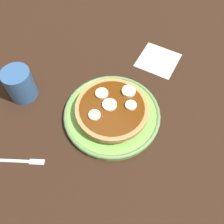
{
  "coord_description": "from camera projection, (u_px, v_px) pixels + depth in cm",
  "views": [
    {
      "loc": [
        -20.22,
        25.95,
        55.45
      ],
      "look_at": [
        0.0,
        0.0,
        2.17
      ],
      "focal_mm": 40.36,
      "sensor_mm": 36.0,
      "label": 1
    }
  ],
  "objects": [
    {
      "name": "napkin",
      "position": [
        158.0,
        60.0,
        0.74
      ],
      "size": [
        12.68,
        12.68,
        0.3
      ],
      "primitive_type": "cube",
      "rotation": [
        0.0,
        0.0,
        0.17
      ],
      "color": "beige",
      "rests_on": "ground_plane"
    },
    {
      "name": "banana_slice_1",
      "position": [
        102.0,
        94.0,
        0.62
      ],
      "size": [
        3.23,
        3.23,
        0.85
      ],
      "color": "#F5E3BD",
      "rests_on": "pancake_stack"
    },
    {
      "name": "banana_slice_0",
      "position": [
        109.0,
        105.0,
        0.61
      ],
      "size": [
        3.55,
        3.55,
        0.77
      ],
      "color": "beige",
      "rests_on": "pancake_stack"
    },
    {
      "name": "pancake_stack",
      "position": [
        111.0,
        110.0,
        0.62
      ],
      "size": [
        18.03,
        18.03,
        2.99
      ],
      "color": "tan",
      "rests_on": "plate"
    },
    {
      "name": "banana_slice_4",
      "position": [
        131.0,
        105.0,
        0.61
      ],
      "size": [
        2.77,
        2.77,
        0.84
      ],
      "color": "#FBEBBA",
      "rests_on": "pancake_stack"
    },
    {
      "name": "banana_slice_3",
      "position": [
        129.0,
        91.0,
        0.63
      ],
      "size": [
        3.46,
        3.46,
        1.01
      ],
      "color": "#FCF1C3",
      "rests_on": "pancake_stack"
    },
    {
      "name": "coffee_mug",
      "position": [
        19.0,
        83.0,
        0.64
      ],
      "size": [
        10.54,
        7.27,
        8.67
      ],
      "color": "#33598C",
      "rests_on": "ground_plane"
    },
    {
      "name": "ground_plane",
      "position": [
        112.0,
        119.0,
        0.66
      ],
      "size": [
        140.0,
        140.0,
        3.0
      ],
      "primitive_type": "cube",
      "color": "black"
    },
    {
      "name": "banana_slice_2",
      "position": [
        95.0,
        115.0,
        0.59
      ],
      "size": [
        2.84,
        2.84,
        0.85
      ],
      "color": "#F9F4BE",
      "rests_on": "pancake_stack"
    },
    {
      "name": "plate",
      "position": [
        112.0,
        114.0,
        0.64
      ],
      "size": [
        24.44,
        24.44,
        1.82
      ],
      "color": "#72B74C",
      "rests_on": "ground_plane"
    },
    {
      "name": "fork",
      "position": [
        20.0,
        161.0,
        0.58
      ],
      "size": [
        11.18,
        8.31,
        0.5
      ],
      "color": "silver",
      "rests_on": "ground_plane"
    }
  ]
}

